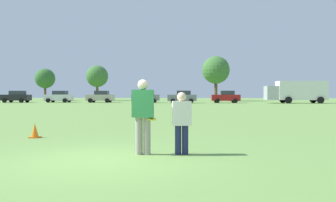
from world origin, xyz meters
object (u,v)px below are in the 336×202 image
Objects in this scene: parked_car_mid_right at (146,97)px; player_defender at (182,120)px; traffic_cone at (35,131)px; parked_car_near_right at (182,97)px; parked_car_mid_left at (59,97)px; player_thrower at (143,112)px; box_truck at (297,91)px; parked_car_near_left at (16,97)px; parked_car_far_right at (226,97)px; frisbee at (151,119)px; parked_car_center at (101,97)px.

player_defender is at bearing -80.81° from parked_car_mid_right.
parked_car_near_right reaches higher than traffic_cone.
parked_car_mid_left is at bearing 178.56° from parked_car_mid_right.
parked_car_near_right is (-0.55, 42.10, -0.08)m from player_thrower.
box_truck is (22.06, -1.04, 0.83)m from parked_car_mid_right.
parked_car_near_left and parked_car_far_right have the same top height.
parked_car_near_left is at bearing -178.59° from parked_car_far_right.
player_defender is at bearing -28.68° from traffic_cone.
parked_car_mid_right is (13.75, -0.34, 0.00)m from parked_car_mid_left.
parked_car_mid_right is at bearing 98.00° from player_thrower.
parked_car_far_right is (5.69, 43.52, 0.07)m from frisbee.
frisbee is at bearing -33.27° from traffic_cone.
player_thrower is 0.94m from player_defender.
parked_car_far_right is (12.02, -0.16, 0.00)m from parked_car_mid_right.
parked_car_mid_right is (7.16, -0.38, 0.00)m from parked_car_center.
parked_car_mid_right is 1.00× the size of parked_car_near_right.
parked_car_mid_left is (-20.08, 44.03, 0.07)m from frisbee.
parked_car_far_right is at bearing 83.49° from player_defender.
player_thrower is at bearing -110.46° from box_truck.
player_defender reaches higher than frisbee.
frisbee is 0.06× the size of parked_car_far_right.
frisbee is 0.06× the size of parked_car_mid_left.
parked_car_far_right is 10.11m from box_truck.
parked_car_mid_right and parked_car_near_right have the same top height.
traffic_cone is 0.11× the size of parked_car_far_right.
parked_car_far_right is at bearing -1.61° from parked_car_center.
traffic_cone is (-4.91, 2.69, -0.60)m from player_defender.
box_truck reaches higher than parked_car_near_left.
parked_car_center is (12.83, 1.33, 0.00)m from parked_car_near_left.
parked_car_mid_right is at bearing -1.44° from parked_car_mid_left.
player_thrower is at bearing -89.25° from parked_car_near_right.
traffic_cone is (-3.99, 2.76, -0.78)m from player_thrower.
parked_car_mid_left and parked_car_near_right have the same top height.
parked_car_near_right is (12.76, -1.98, 0.00)m from parked_car_center.
parked_car_near_left is at bearing -174.10° from parked_car_center.
player_defender is at bearing -96.51° from parked_car_far_right.
parked_car_center is (6.59, 0.03, 0.00)m from parked_car_mid_left.
parked_car_center is at bearing 176.98° from parked_car_mid_right.
parked_car_center is at bearing 177.23° from box_truck.
parked_car_near_right is 0.50× the size of box_truck.
parked_car_mid_left is (-19.90, 44.05, -0.08)m from player_thrower.
parked_car_far_right is at bearing -1.13° from parked_car_mid_left.
player_thrower is at bearing -73.20° from parked_car_center.
parked_car_mid_right is at bearing 179.23° from parked_car_far_right.
traffic_cone is 0.11× the size of parked_car_near_left.
parked_car_mid_right is at bearing 98.24° from frisbee.
player_thrower is at bearing -34.68° from traffic_cone.
player_defender is 48.65m from parked_car_mid_left.
traffic_cone is at bearing -87.00° from parked_car_mid_right.
player_defender is at bearing 4.12° from frisbee.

